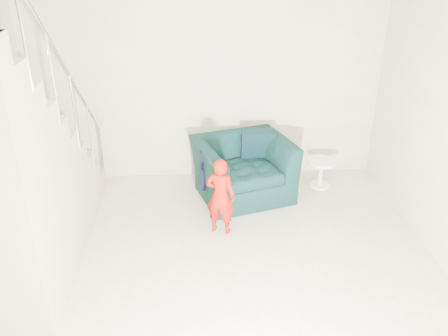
{
  "coord_description": "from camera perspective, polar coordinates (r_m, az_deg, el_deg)",
  "views": [
    {
      "loc": [
        -0.19,
        -3.77,
        3.3
      ],
      "look_at": [
        0.15,
        1.2,
        0.85
      ],
      "focal_mm": 38.0,
      "sensor_mm": 36.0,
      "label": 1
    }
  ],
  "objects": [
    {
      "name": "phone",
      "position": [
        5.5,
        0.56,
        -0.2
      ],
      "size": [
        0.03,
        0.05,
        0.1
      ],
      "primitive_type": "cube",
      "rotation": [
        0.0,
        0.0,
        -0.11
      ],
      "color": "black",
      "rests_on": "toddler"
    },
    {
      "name": "throw",
      "position": [
        6.44,
        -2.67,
        0.48
      ],
      "size": [
        0.05,
        0.49,
        0.55
      ],
      "primitive_type": "cube",
      "color": "black",
      "rests_on": "armchair"
    },
    {
      "name": "cushion",
      "position": [
        6.7,
        4.11,
        2.76
      ],
      "size": [
        0.48,
        0.23,
        0.47
      ],
      "primitive_type": "cube",
      "rotation": [
        0.21,
        0.0,
        0.0
      ],
      "color": "black",
      "rests_on": "armchair"
    },
    {
      "name": "ceiling",
      "position": [
        3.82,
        -1.08,
        17.14
      ],
      "size": [
        5.5,
        5.5,
        0.0
      ],
      "primitive_type": "plane",
      "rotation": [
        3.14,
        0.0,
        0.0
      ],
      "color": "silver",
      "rests_on": "back_wall"
    },
    {
      "name": "side_table",
      "position": [
        6.97,
        11.6,
        -0.1
      ],
      "size": [
        0.41,
        0.41,
        0.41
      ],
      "color": "white",
      "rests_on": "floor"
    },
    {
      "name": "toddler",
      "position": [
        5.68,
        -0.43,
        -3.42
      ],
      "size": [
        0.42,
        0.34,
        0.98
      ],
      "primitive_type": "imported",
      "rotation": [
        0.0,
        0.0,
        2.81
      ],
      "color": "#8E0E04",
      "rests_on": "floor"
    },
    {
      "name": "floor",
      "position": [
        5.01,
        -0.81,
        -14.98
      ],
      "size": [
        5.5,
        5.5,
        0.0
      ],
      "primitive_type": "plane",
      "color": "tan",
      "rests_on": "ground"
    },
    {
      "name": "staircase",
      "position": [
        5.24,
        -23.64,
        -2.87
      ],
      "size": [
        1.02,
        3.03,
        3.62
      ],
      "color": "#ADA089",
      "rests_on": "floor"
    },
    {
      "name": "back_wall",
      "position": [
        6.81,
        -2.17,
        9.53
      ],
      "size": [
        5.0,
        0.0,
        5.0
      ],
      "primitive_type": "plane",
      "rotation": [
        1.57,
        0.0,
        0.0
      ],
      "color": "#A4A086",
      "rests_on": "floor"
    },
    {
      "name": "armchair",
      "position": [
        6.55,
        2.34,
        -0.06
      ],
      "size": [
        1.5,
        1.39,
        0.81
      ],
      "primitive_type": "imported",
      "rotation": [
        0.0,
        0.0,
        0.29
      ],
      "color": "black",
      "rests_on": "floor"
    }
  ]
}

